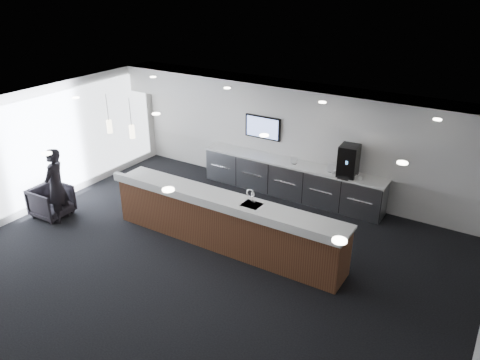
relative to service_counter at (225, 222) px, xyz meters
The scene contains 24 objects.
ground 0.90m from the service_counter, 81.64° to the right, with size 10.00×10.00×0.00m, color black.
ceiling 2.52m from the service_counter, 81.64° to the right, with size 10.00×8.00×0.02m, color black.
back_wall 3.45m from the service_counter, 88.27° to the left, with size 10.00×0.02×3.00m, color silver.
left_wall 5.03m from the service_counter, behind, with size 0.02×8.00×3.00m, color silver.
soffit_bulkhead 3.54m from the service_counter, 88.00° to the left, with size 10.00×0.90×0.70m, color silver.
alcove_panel 3.44m from the service_counter, 88.25° to the left, with size 9.80×0.06×1.40m, color silver.
window_blinds_wall 4.99m from the service_counter, behind, with size 0.04×7.36×2.55m, color silver.
back_credenza 2.96m from the service_counter, 88.06° to the left, with size 5.06×0.66×0.95m.
wall_tv 3.51m from the service_counter, 105.60° to the left, with size 1.05×0.08×0.62m.
pendant_left 2.85m from the service_counter, behind, with size 0.12×0.12×0.30m, color beige.
pendant_right 3.44m from the service_counter, behind, with size 0.12×0.12×0.30m, color beige.
ceiling_can_lights 2.49m from the service_counter, 81.64° to the right, with size 7.00×5.00×0.02m, color white, non-canonical shape.
service_counter is the anchor object (origin of this frame).
coffee_machine 3.44m from the service_counter, 60.86° to the left, with size 0.48×0.59×0.77m.
info_sign_left 2.93m from the service_counter, 85.73° to the left, with size 0.15×0.02×0.20m, color white.
info_sign_right 3.18m from the service_counter, 66.98° to the left, with size 0.18×0.02×0.24m, color white.
armchair 4.45m from the service_counter, 165.37° to the right, with size 0.82×0.84×0.76m, color black.
lounge_guest 4.15m from the service_counter, 163.76° to the right, with size 0.66×0.44×1.82m, color black.
cup_0 3.49m from the service_counter, 54.74° to the left, with size 0.10×0.10×0.09m, color white.
cup_1 3.41m from the service_counter, 56.67° to the left, with size 0.10×0.10×0.09m, color white.
cup_2 3.34m from the service_counter, 58.70° to the left, with size 0.10×0.10×0.09m, color white.
cup_3 3.27m from the service_counter, 60.81° to the left, with size 0.10×0.10×0.09m, color white.
cup_4 3.20m from the service_counter, 63.02° to the left, with size 0.10×0.10×0.09m, color white.
cup_5 3.14m from the service_counter, 65.32° to the left, with size 0.10×0.10×0.09m, color white.
Camera 1 is at (4.82, -6.57, 5.55)m, focal length 35.00 mm.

